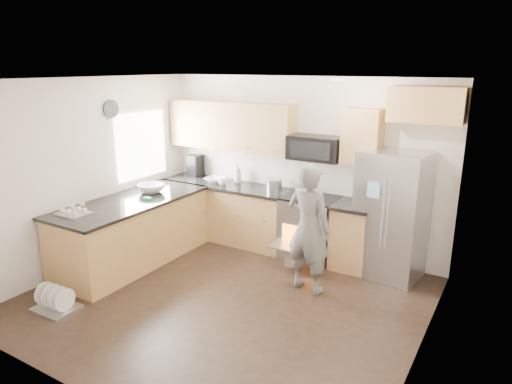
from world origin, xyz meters
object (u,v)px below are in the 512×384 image
Objects in this scene: refrigerator at (391,215)px; dish_rack at (56,303)px; person at (309,228)px; stove_range at (310,213)px.

dish_rack is at bearing -129.04° from refrigerator.
person is at bearing -121.40° from refrigerator.
refrigerator is 3.39× the size of dish_rack.
stove_range is 1.16m from refrigerator.
refrigerator is at bearing 0.37° from stove_range.
stove_range is 3.58× the size of dish_rack.
person reaches higher than dish_rack.
person is 3.26× the size of dish_rack.
dish_rack is (-3.05, -2.91, -0.77)m from refrigerator.
stove_range reaches higher than dish_rack.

